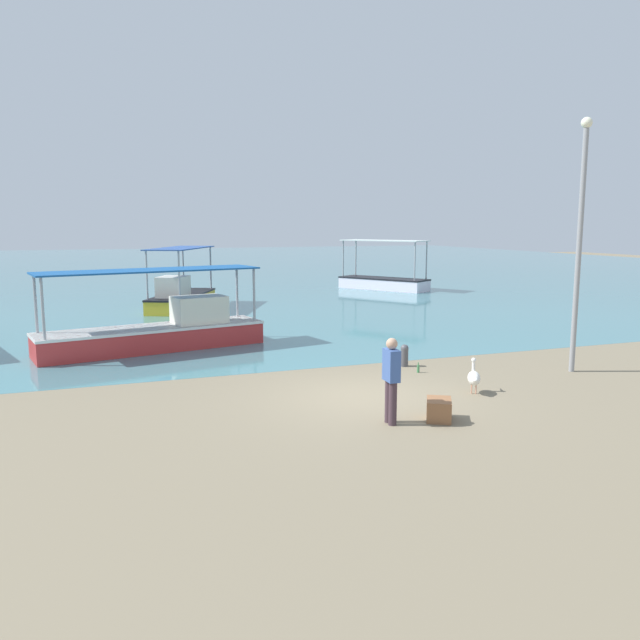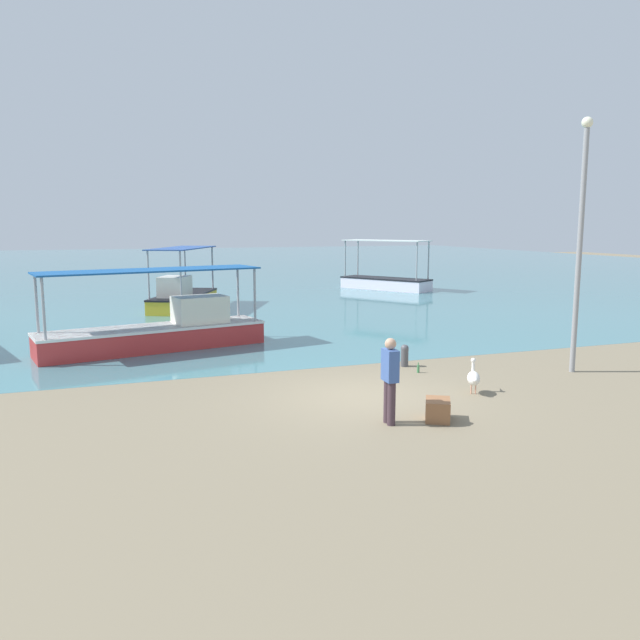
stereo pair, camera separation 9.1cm
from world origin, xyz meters
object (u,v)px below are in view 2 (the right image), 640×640
at_px(mooring_bollard, 405,355).
at_px(glass_bottle, 418,369).
at_px(fishing_boat_near_left, 160,329).
at_px(fisherman_standing, 390,378).
at_px(fishing_boat_far_left, 182,295).
at_px(fishing_boat_near_right, 385,280).
at_px(lamp_post, 580,234).
at_px(pelican, 474,377).
at_px(cargo_crate, 438,410).

distance_m(mooring_bollard, glass_bottle, 0.81).
height_order(fishing_boat_near_left, glass_bottle, fishing_boat_near_left).
bearing_deg(fishing_boat_near_left, fisherman_standing, -69.12).
bearing_deg(glass_bottle, fishing_boat_far_left, 105.57).
bearing_deg(fishing_boat_near_right, lamp_post, -102.30).
distance_m(pelican, lamp_post, 4.98).
bearing_deg(fishing_boat_near_left, fishing_boat_near_right, 44.25).
xyz_separation_m(fishing_boat_near_right, mooring_bollard, (-8.41, -18.81, -0.23)).
relative_size(fishing_boat_near_left, fisherman_standing, 4.17).
distance_m(fishing_boat_far_left, cargo_crate, 18.79).
xyz_separation_m(fishing_boat_near_left, lamp_post, (9.90, -6.78, 2.99)).
bearing_deg(fishing_boat_near_left, pelican, -51.15).
distance_m(fisherman_standing, glass_bottle, 4.48).
height_order(fishing_boat_near_left, fisherman_standing, fishing_boat_near_left).
height_order(lamp_post, mooring_bollard, lamp_post).
bearing_deg(fishing_boat_near_left, cargo_crate, -64.12).
bearing_deg(cargo_crate, lamp_post, 24.04).
bearing_deg(fishing_boat_near_right, fishing_boat_near_left, -135.75).
relative_size(mooring_bollard, fisherman_standing, 0.36).
distance_m(fishing_boat_near_left, lamp_post, 12.37).
distance_m(mooring_bollard, fisherman_standing, 5.09).
xyz_separation_m(pelican, cargo_crate, (-1.77, -1.46, -0.17)).
bearing_deg(mooring_bollard, fisherman_standing, -120.59).
bearing_deg(lamp_post, pelican, -165.18).
distance_m(lamp_post, glass_bottle, 5.36).
distance_m(fishing_boat_near_left, fishing_boat_near_right, 20.17).
height_order(fisherman_standing, cargo_crate, fisherman_standing).
relative_size(mooring_bollard, cargo_crate, 0.95).
xyz_separation_m(mooring_bollard, cargo_crate, (-1.57, -4.47, -0.11)).
height_order(fishing_boat_near_right, fisherman_standing, fishing_boat_near_right).
distance_m(fishing_boat_near_left, pelican, 9.95).
xyz_separation_m(fishing_boat_near_left, mooring_bollard, (6.04, -4.73, -0.29)).
relative_size(fishing_boat_far_left, fishing_boat_near_right, 1.03).
height_order(pelican, fisherman_standing, fisherman_standing).
height_order(fishing_boat_far_left, pelican, fishing_boat_far_left).
height_order(fishing_boat_far_left, cargo_crate, fishing_boat_far_left).
bearing_deg(mooring_bollard, cargo_crate, -109.38).
distance_m(fishing_boat_far_left, mooring_bollard, 14.73).
xyz_separation_m(fisherman_standing, glass_bottle, (2.57, 3.58, -0.80)).
bearing_deg(pelican, mooring_bollard, 93.81).
bearing_deg(pelican, cargo_crate, -140.63).
relative_size(fishing_boat_near_left, pelican, 8.82).
distance_m(cargo_crate, glass_bottle, 4.02).
bearing_deg(cargo_crate, glass_bottle, 66.92).
xyz_separation_m(fishing_boat_near_right, lamp_post, (-4.55, -20.85, 3.05)).
height_order(fishing_boat_far_left, fishing_boat_near_right, fishing_boat_near_right).
xyz_separation_m(fishing_boat_far_left, fisherman_standing, (1.58, -18.49, 0.27)).
bearing_deg(lamp_post, fisherman_standing, -160.29).
distance_m(fishing_boat_near_left, fisherman_standing, 9.73).
bearing_deg(fishing_boat_near_right, fishing_boat_far_left, -159.59).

